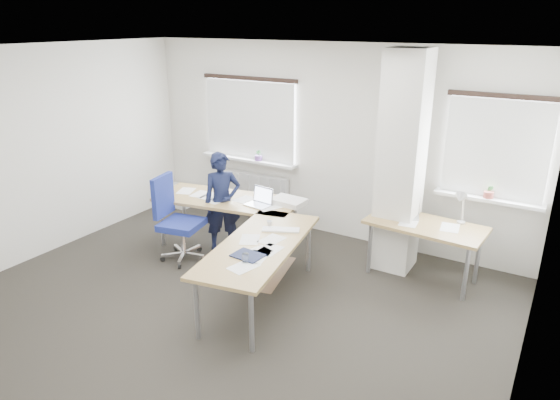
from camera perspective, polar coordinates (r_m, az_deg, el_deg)
The scene contains 8 objects.
ground at distance 5.86m, azimuth -6.18°, elevation -11.87°, with size 6.00×6.00×0.00m, color #282520.
room_shell at distance 5.42m, azimuth -2.42°, elevation 5.69°, with size 6.04×5.04×2.82m.
floor_mat at distance 6.64m, azimuth -4.43°, elevation -7.72°, with size 1.19×1.01×0.01m, color #926F50.
white_crate at distance 8.95m, azimuth -11.46°, elevation 0.50°, with size 0.54×0.38×0.32m, color white.
desk_main at distance 6.28m, azimuth -4.01°, elevation -2.43°, with size 2.82×2.63×0.96m.
desk_side at distance 6.36m, azimuth 16.33°, elevation -3.01°, with size 1.45×0.80×1.22m.
task_chair at distance 6.86m, azimuth -11.39°, elevation -4.14°, with size 0.64×0.63×1.16m.
person at distance 6.93m, azimuth -6.61°, elevation -0.26°, with size 0.51×0.34×1.41m, color black.
Camera 1 is at (3.07, -3.93, 3.08)m, focal length 32.00 mm.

